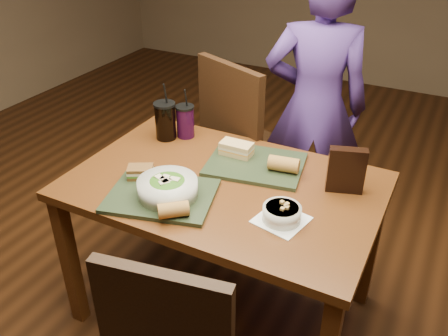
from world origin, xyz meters
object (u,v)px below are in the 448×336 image
(tray_far, at_px, (255,164))
(salad_bowl, at_px, (168,187))
(tray_near, at_px, (161,196))
(baguette_near, at_px, (173,210))
(chair_far, at_px, (238,141))
(diner, at_px, (315,108))
(cup_cola, at_px, (165,121))
(soup_bowl, at_px, (282,213))
(sandwich_near, at_px, (140,172))
(dining_table, at_px, (224,200))
(chip_bag, at_px, (346,170))
(cup_berry, at_px, (185,121))
(baguette_far, at_px, (284,164))
(sandwich_far, at_px, (236,149))

(tray_far, xyz_separation_m, salad_bowl, (-0.20, -0.40, 0.05))
(tray_near, distance_m, salad_bowl, 0.06)
(tray_far, bearing_deg, baguette_near, -102.13)
(chair_far, bearing_deg, diner, 33.58)
(tray_near, height_order, salad_bowl, salad_bowl)
(cup_cola, bearing_deg, diner, 48.21)
(soup_bowl, xyz_separation_m, sandwich_near, (-0.63, -0.01, 0.01))
(baguette_near, distance_m, cup_cola, 0.69)
(tray_near, relative_size, tray_far, 1.00)
(dining_table, bearing_deg, baguette_near, -98.08)
(tray_far, height_order, baguette_near, baguette_near)
(chip_bag, bearing_deg, tray_far, 159.60)
(tray_far, bearing_deg, chip_bag, -2.35)
(sandwich_near, bearing_deg, cup_cola, 107.92)
(tray_near, distance_m, soup_bowl, 0.49)
(soup_bowl, relative_size, cup_berry, 0.83)
(chip_bag, bearing_deg, salad_bowl, -165.83)
(dining_table, relative_size, sandwich_near, 10.21)
(salad_bowl, bearing_deg, sandwich_near, 160.34)
(sandwich_near, bearing_deg, chair_far, 83.69)
(cup_berry, bearing_deg, tray_far, -14.37)
(baguette_near, bearing_deg, dining_table, 81.92)
(chair_far, xyz_separation_m, diner, (0.35, 0.23, 0.18))
(baguette_near, relative_size, cup_cola, 0.40)
(tray_near, distance_m, tray_far, 0.47)
(diner, relative_size, cup_berry, 6.19)
(chair_far, height_order, baguette_far, chair_far)
(tray_far, xyz_separation_m, baguette_near, (-0.11, -0.51, 0.04))
(baguette_near, height_order, baguette_far, baguette_far)
(baguette_near, height_order, chip_bag, chip_bag)
(cup_berry, bearing_deg, chair_far, 68.12)
(diner, bearing_deg, chair_far, 16.39)
(sandwich_far, bearing_deg, dining_table, -77.68)
(diner, distance_m, cup_cola, 0.85)
(tray_far, xyz_separation_m, cup_cola, (-0.51, 0.05, 0.09))
(tray_far, height_order, sandwich_far, sandwich_far)
(chair_far, relative_size, baguette_near, 9.42)
(salad_bowl, xyz_separation_m, baguette_near, (0.10, -0.11, -0.01))
(sandwich_near, relative_size, cup_berry, 0.50)
(tray_near, relative_size, chip_bag, 2.15)
(diner, bearing_deg, chip_bag, 99.46)
(soup_bowl, relative_size, baguette_far, 1.59)
(dining_table, height_order, sandwich_far, sandwich_far)
(sandwich_near, distance_m, baguette_far, 0.61)
(diner, xyz_separation_m, sandwich_far, (-0.17, -0.65, 0.02))
(salad_bowl, distance_m, soup_bowl, 0.46)
(cup_cola, bearing_deg, soup_bowl, -26.17)
(salad_bowl, distance_m, baguette_near, 0.14)
(diner, bearing_deg, cup_berry, 32.25)
(chip_bag, bearing_deg, tray_near, -166.76)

